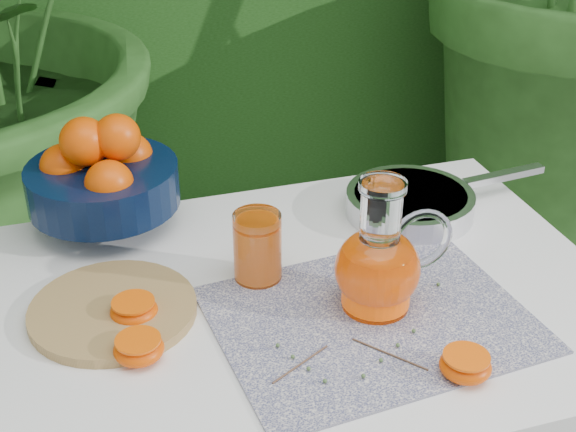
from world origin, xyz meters
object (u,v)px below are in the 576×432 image
object	(u,v)px
fruit_bowl	(102,176)
white_table	(292,338)
juice_pitcher	(379,265)
cutting_board	(113,310)
saute_pan	(412,202)

from	to	relation	value
fruit_bowl	white_table	bearing A→B (deg)	-51.49
fruit_bowl	juice_pitcher	xyz separation A→B (m)	(0.36, -0.37, -0.02)
white_table	cutting_board	bearing A→B (deg)	172.76
white_table	juice_pitcher	bearing A→B (deg)	-29.56
white_table	cutting_board	xyz separation A→B (m)	(-0.27, 0.03, 0.09)
white_table	juice_pitcher	distance (m)	0.20
fruit_bowl	juice_pitcher	bearing A→B (deg)	-46.10
white_table	juice_pitcher	xyz separation A→B (m)	(0.11, -0.06, 0.16)
juice_pitcher	saute_pan	size ratio (longest dim) A/B	0.50
cutting_board	juice_pitcher	world-z (taller)	juice_pitcher
cutting_board	juice_pitcher	distance (m)	0.40
cutting_board	white_table	bearing A→B (deg)	-7.24
saute_pan	fruit_bowl	bearing A→B (deg)	166.50
white_table	cutting_board	world-z (taller)	cutting_board
white_table	fruit_bowl	bearing A→B (deg)	128.51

